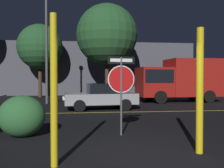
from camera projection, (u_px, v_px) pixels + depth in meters
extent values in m
plane|color=black|center=(137.00, 156.00, 5.39)|extent=(260.00, 260.00, 0.00)
cube|color=gold|center=(107.00, 112.00, 12.19)|extent=(34.19, 0.12, 0.01)
cylinder|color=#4C4C51|center=(121.00, 96.00, 7.33)|extent=(0.06, 0.06, 2.30)
cylinder|color=white|center=(121.00, 79.00, 7.32)|extent=(0.80, 0.10, 0.81)
cylinder|color=#B71414|center=(121.00, 79.00, 7.32)|extent=(0.75, 0.10, 0.75)
cube|color=black|center=(121.00, 60.00, 7.30)|extent=(0.81, 0.11, 0.22)
cube|color=white|center=(121.00, 60.00, 7.30)|extent=(0.67, 0.10, 0.10)
cylinder|color=yellow|center=(54.00, 90.00, 4.72)|extent=(0.14, 0.14, 2.91)
cylinder|color=yellow|center=(200.00, 91.00, 5.58)|extent=(0.16, 0.16, 2.82)
ellipsoid|color=#2D6633|center=(22.00, 116.00, 7.15)|extent=(1.32, 1.10, 1.19)
cube|color=#9E9EA3|center=(100.00, 98.00, 13.46)|extent=(3.98, 2.16, 0.56)
cube|color=black|center=(102.00, 88.00, 13.48)|extent=(1.67, 1.69, 0.52)
cylinder|color=black|center=(80.00, 106.00, 12.38)|extent=(0.62, 0.26, 0.60)
cylinder|color=black|center=(77.00, 102.00, 14.07)|extent=(0.62, 0.26, 0.60)
cylinder|color=black|center=(126.00, 105.00, 12.87)|extent=(0.62, 0.26, 0.60)
cylinder|color=black|center=(118.00, 102.00, 14.57)|extent=(0.62, 0.26, 0.60)
sphere|color=#F4EFCC|center=(64.00, 99.00, 12.51)|extent=(0.14, 0.14, 0.14)
sphere|color=#F4EFCC|center=(63.00, 98.00, 13.60)|extent=(0.14, 0.14, 0.14)
cube|color=maroon|center=(154.00, 82.00, 17.40)|extent=(2.31, 2.33, 2.00)
cube|color=black|center=(154.00, 76.00, 17.39)|extent=(2.10, 2.37, 0.88)
cube|color=maroon|center=(192.00, 78.00, 17.89)|extent=(3.70, 2.55, 2.62)
cylinder|color=black|center=(161.00, 97.00, 16.33)|extent=(0.85, 0.33, 0.84)
cylinder|color=black|center=(150.00, 95.00, 18.55)|extent=(0.85, 0.33, 0.84)
cylinder|color=black|center=(209.00, 96.00, 16.92)|extent=(0.85, 0.33, 0.84)
cylinder|color=black|center=(193.00, 94.00, 19.14)|extent=(0.85, 0.33, 0.84)
cylinder|color=#4C4C51|center=(47.00, 50.00, 16.15)|extent=(0.16, 0.16, 6.97)
cylinder|color=#422D1E|center=(40.00, 80.00, 21.73)|extent=(0.32, 0.32, 2.99)
sphere|color=#235128|center=(40.00, 47.00, 21.66)|extent=(3.90, 3.90, 3.90)
cylinder|color=#422D1E|center=(107.00, 78.00, 20.64)|extent=(0.32, 0.32, 3.42)
sphere|color=#235128|center=(107.00, 35.00, 20.55)|extent=(5.05, 5.05, 5.05)
cube|color=#4C4C56|center=(82.00, 69.00, 25.59)|extent=(22.35, 3.20, 5.19)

